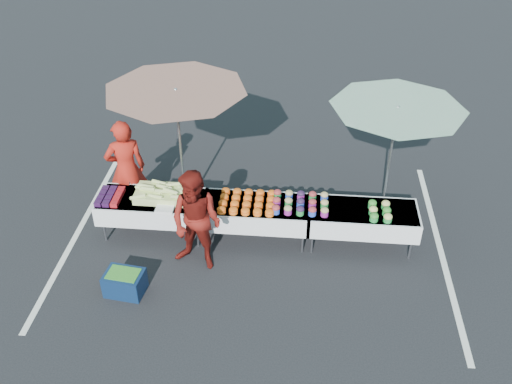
# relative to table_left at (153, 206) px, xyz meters

# --- Properties ---
(ground) EXTENTS (80.00, 80.00, 0.00)m
(ground) POSITION_rel_table_left_xyz_m (1.80, 0.00, -0.58)
(ground) COLOR black
(stripe_left) EXTENTS (0.10, 5.00, 0.00)m
(stripe_left) POSITION_rel_table_left_xyz_m (-1.40, 0.00, -0.58)
(stripe_left) COLOR silver
(stripe_left) RESTS_ON ground
(stripe_right) EXTENTS (0.10, 5.00, 0.00)m
(stripe_right) POSITION_rel_table_left_xyz_m (5.00, 0.00, -0.58)
(stripe_right) COLOR silver
(stripe_right) RESTS_ON ground
(table_left) EXTENTS (1.86, 0.81, 0.75)m
(table_left) POSITION_rel_table_left_xyz_m (0.00, 0.00, 0.00)
(table_left) COLOR white
(table_left) RESTS_ON ground
(table_center) EXTENTS (1.86, 0.81, 0.75)m
(table_center) POSITION_rel_table_left_xyz_m (1.80, 0.00, 0.00)
(table_center) COLOR white
(table_center) RESTS_ON ground
(table_right) EXTENTS (1.86, 0.81, 0.75)m
(table_right) POSITION_rel_table_left_xyz_m (3.60, 0.00, 0.00)
(table_right) COLOR white
(table_right) RESTS_ON ground
(berry_punnets) EXTENTS (0.40, 0.54, 0.08)m
(berry_punnets) POSITION_rel_table_left_xyz_m (-0.71, -0.06, 0.21)
(berry_punnets) COLOR black
(berry_punnets) RESTS_ON table_left
(corn_pile) EXTENTS (1.16, 0.57, 0.26)m
(corn_pile) POSITION_rel_table_left_xyz_m (0.24, 0.04, 0.26)
(corn_pile) COLOR #9FB25B
(corn_pile) RESTS_ON table_left
(plastic_bags) EXTENTS (0.30, 0.25, 0.05)m
(plastic_bags) POSITION_rel_table_left_xyz_m (0.30, -0.30, 0.19)
(plastic_bags) COLOR white
(plastic_bags) RESTS_ON table_left
(carrot_bowls) EXTENTS (0.95, 0.69, 0.11)m
(carrot_bowls) POSITION_rel_table_left_xyz_m (1.65, -0.01, 0.22)
(carrot_bowls) COLOR orange
(carrot_bowls) RESTS_ON table_center
(potato_cups) EXTENTS (0.94, 0.58, 0.16)m
(potato_cups) POSITION_rel_table_left_xyz_m (2.55, 0.00, 0.25)
(potato_cups) COLOR blue
(potato_cups) RESTS_ON table_right
(bean_baskets) EXTENTS (0.36, 0.50, 0.15)m
(bean_baskets) POSITION_rel_table_left_xyz_m (3.86, -0.10, 0.24)
(bean_baskets) COLOR #228A39
(bean_baskets) RESTS_ON table_right
(vendor) EXTENTS (0.83, 0.71, 1.92)m
(vendor) POSITION_rel_table_left_xyz_m (-0.57, 0.55, 0.38)
(vendor) COLOR #AD1E13
(vendor) RESTS_ON ground
(customer) EXTENTS (1.04, 0.91, 1.80)m
(customer) POSITION_rel_table_left_xyz_m (0.92, -0.75, 0.32)
(customer) COLOR maroon
(customer) RESTS_ON ground
(umbrella_left) EXTENTS (2.62, 2.62, 2.48)m
(umbrella_left) POSITION_rel_table_left_xyz_m (0.40, 0.75, 1.66)
(umbrella_left) COLOR black
(umbrella_left) RESTS_ON ground
(umbrella_right) EXTENTS (2.47, 2.47, 2.30)m
(umbrella_right) POSITION_rel_table_left_xyz_m (4.05, 0.80, 1.50)
(umbrella_right) COLOR black
(umbrella_right) RESTS_ON ground
(storage_bin) EXTENTS (0.64, 0.50, 0.39)m
(storage_bin) POSITION_rel_table_left_xyz_m (-0.13, -1.49, -0.38)
(storage_bin) COLOR #0D2142
(storage_bin) RESTS_ON ground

